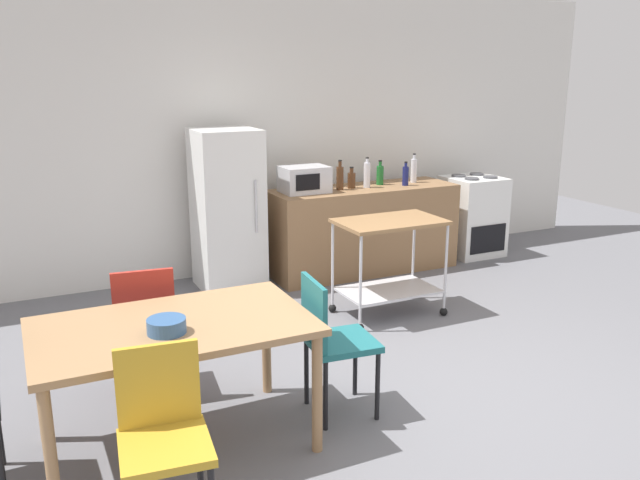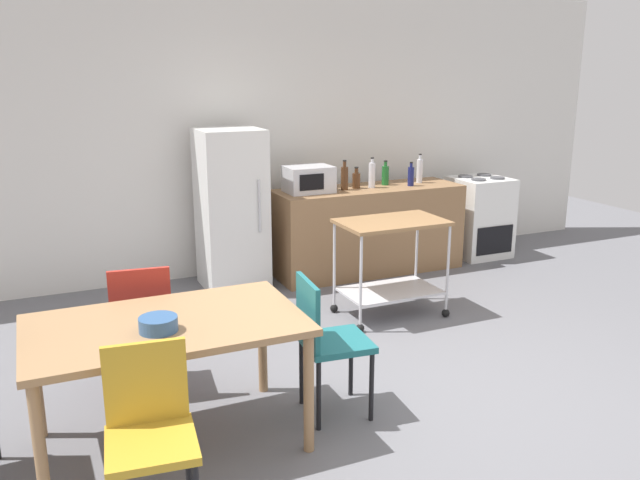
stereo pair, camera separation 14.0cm
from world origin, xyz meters
name	(u,v)px [view 1 (the left image)]	position (x,y,z in m)	size (l,w,h in m)	color
ground_plane	(435,391)	(0.00, 0.00, 0.00)	(12.00, 12.00, 0.00)	slate
back_wall	(261,133)	(0.00, 3.20, 1.45)	(8.40, 0.12, 2.90)	silver
kitchen_counter	(363,229)	(0.90, 2.60, 0.45)	(2.00, 0.64, 0.90)	olive
dining_table	(174,337)	(-1.70, 0.11, 0.67)	(1.50, 0.90, 0.75)	#A37A51
chair_mustard	(163,430)	(-1.92, -0.57, 0.52)	(0.44, 0.44, 0.89)	gold
chair_red	(144,320)	(-1.73, 0.81, 0.52)	(0.45, 0.45, 0.89)	#B72D23
chair_teal	(332,336)	(-0.75, 0.05, 0.52)	(0.43, 0.43, 0.89)	#1E666B
stove_oven	(472,216)	(2.35, 2.62, 0.45)	(0.60, 0.61, 0.92)	white
refrigerator	(228,210)	(-0.55, 2.70, 0.78)	(0.60, 0.63, 1.55)	white
kitchen_cart	(389,251)	(0.47, 1.37, 0.57)	(0.91, 0.57, 0.85)	olive
microwave	(304,179)	(0.23, 2.62, 1.03)	(0.46, 0.35, 0.26)	silver
bottle_sparkling_water	(340,177)	(0.61, 2.58, 1.03)	(0.07, 0.07, 0.30)	#4C2D19
bottle_olive_oil	(351,180)	(0.76, 2.62, 0.99)	(0.08, 0.08, 0.22)	#4C2D19
bottle_wine	(367,174)	(0.92, 2.58, 1.04)	(0.07, 0.07, 0.31)	silver
bottle_soda	(380,175)	(1.13, 2.67, 1.01)	(0.08, 0.08, 0.26)	#1E6628
bottle_soy_sauce	(405,175)	(1.35, 2.51, 1.01)	(0.07, 0.07, 0.25)	navy
bottle_sesame_oil	(414,170)	(1.54, 2.64, 1.03)	(0.07, 0.07, 0.31)	silver
fruit_bowl	(167,326)	(-1.76, -0.01, 0.79)	(0.21, 0.21, 0.08)	#33598C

